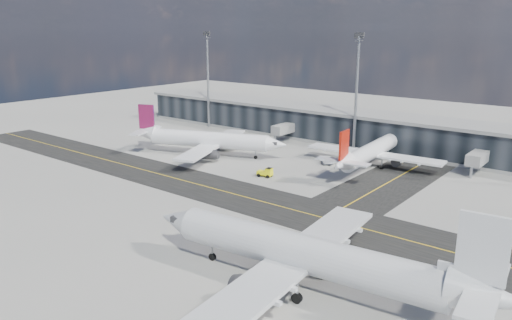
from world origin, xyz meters
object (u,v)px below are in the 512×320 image
Objects in this scene: baggage_tug at (266,172)px; airliner_af at (207,140)px; airliner_near at (308,255)px; airliner_redtail at (371,151)px; service_van at (327,160)px.

airliner_af is at bearing -112.69° from baggage_tug.
baggage_tug is (-31.62, 33.43, -3.39)m from airliner_near.
service_van is at bearing -166.08° from airliner_redtail.
airliner_redtail is 24.70m from baggage_tug.
airliner_redtail is at bearing 91.81° from airliner_af.
airliner_near reaches higher than airliner_af.
airliner_af is 29.22m from service_van.
airliner_near reaches higher than baggage_tug.
airliner_redtail is 10.17m from service_van.
airliner_af is at bearing 48.30° from airliner_near.
service_van is at bearing 93.28° from airliner_af.
baggage_tug is (-13.52, -20.52, -2.55)m from airliner_redtail.
airliner_redtail is at bearing 12.71° from airliner_near.
airliner_near is (18.10, -53.94, 0.84)m from airliner_redtail.
airliner_af is 66.49m from airliner_near.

